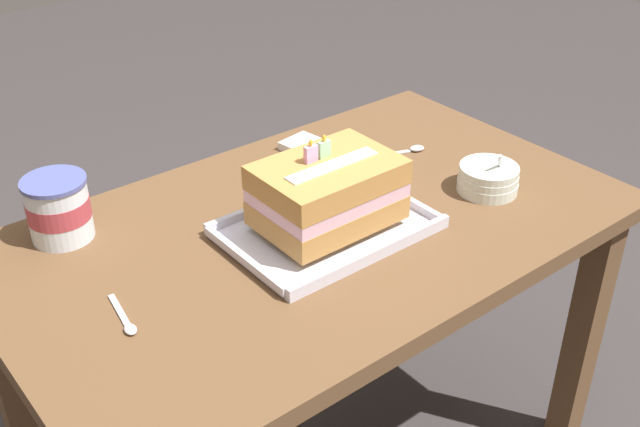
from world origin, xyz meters
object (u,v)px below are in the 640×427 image
napkin_pile (303,145)px  birthday_cake (325,193)px  bowl_stack (488,179)px  serving_spoon_near_tray (410,150)px  ice_cream_tub (58,208)px  serving_spoon_by_bowls (126,323)px  foil_tray (325,229)px

napkin_pile → birthday_cake: bearing=-120.9°
bowl_stack → serving_spoon_near_tray: 0.22m
ice_cream_tub → serving_spoon_by_bowls: ice_cream_tub is taller
ice_cream_tub → serving_spoon_by_bowls: (-0.03, -0.30, -0.06)m
birthday_cake → bowl_stack: 0.37m
serving_spoon_near_tray → napkin_pile: bearing=138.3°
napkin_pile → ice_cream_tub: bearing=-179.3°
bowl_stack → napkin_pile: size_ratio=1.33×
bowl_stack → serving_spoon_by_bowls: 0.76m
serving_spoon_near_tray → foil_tray: bearing=-158.8°
serving_spoon_by_bowls → ice_cream_tub: bearing=85.1°
bowl_stack → foil_tray: bearing=166.5°
ice_cream_tub → serving_spoon_near_tray: bearing=-11.5°
serving_spoon_by_bowls → napkin_pile: size_ratio=1.28×
serving_spoon_by_bowls → napkin_pile: napkin_pile is taller
napkin_pile → serving_spoon_by_bowls: bearing=-152.3°
birthday_cake → serving_spoon_near_tray: birthday_cake is taller
ice_cream_tub → birthday_cake: bearing=-36.9°
birthday_cake → napkin_pile: size_ratio=2.71×
birthday_cake → napkin_pile: 0.35m
bowl_stack → napkin_pile: (-0.18, 0.38, -0.02)m
birthday_cake → napkin_pile: birthday_cake is taller
birthday_cake → ice_cream_tub: birthday_cake is taller
serving_spoon_near_tray → napkin_pile: size_ratio=1.41×
bowl_stack → napkin_pile: bowl_stack is taller
serving_spoon_by_bowls → napkin_pile: bearing=27.7°
serving_spoon_near_tray → napkin_pile: (-0.18, 0.16, 0.00)m
serving_spoon_near_tray → napkin_pile: napkin_pile is taller
serving_spoon_near_tray → ice_cream_tub: bearing=168.5°
birthday_cake → serving_spoon_near_tray: size_ratio=1.92×
serving_spoon_by_bowls → birthday_cake: bearing=1.9°
birthday_cake → ice_cream_tub: (-0.38, 0.29, -0.02)m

